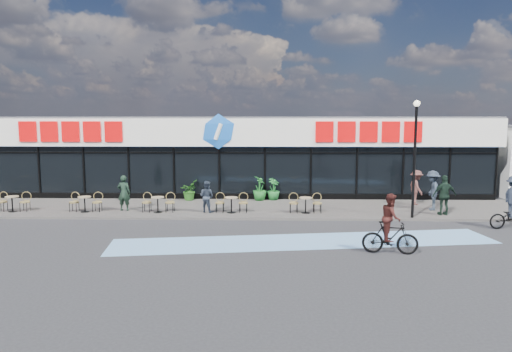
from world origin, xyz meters
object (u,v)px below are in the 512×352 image
Objects in this scene: potted_plant_left at (189,190)px; pedestrian_a at (432,190)px; pedestrian_c at (444,195)px; lamp_post at (415,149)px; patron_right at (207,197)px; cyclist_a at (390,229)px; potted_plant_right at (273,189)px; pedestrian_b at (416,187)px; potted_plant_mid at (260,188)px; patron_left at (124,193)px.

pedestrian_a reaches higher than potted_plant_left.
lamp_post is at bearing 15.80° from pedestrian_c.
patron_right is at bearing -73.98° from pedestrian_a.
pedestrian_c is at bearing -157.14° from patron_right.
potted_plant_left is 12.62m from cyclist_a.
pedestrian_b reaches higher than potted_plant_right.
patron_right reaches higher than potted_plant_mid.
potted_plant_right is at bearing -30.94° from pedestrian_c.
patron_right is (-2.44, -3.28, 0.09)m from potted_plant_mid.
pedestrian_c is (14.92, -0.67, 0.07)m from patron_left.
potted_plant_left is at bearing 158.45° from lamp_post.
potted_plant_right is 10.40m from cyclist_a.
lamp_post reaches higher than potted_plant_mid.
pedestrian_c reaches higher than pedestrian_b.
cyclist_a is (-2.39, -5.27, -2.34)m from lamp_post.
pedestrian_b is at bearing -170.51° from patron_left.
potted_plant_right is 0.65× the size of pedestrian_c.
potted_plant_mid is 0.65× the size of cyclist_a.
pedestrian_a reaches higher than pedestrian_b.
potted_plant_left is 0.54× the size of cyclist_a.
potted_plant_right is at bearing 74.00° from pedestrian_b.
potted_plant_left is at bearing -177.38° from potted_plant_right.
potted_plant_left is 3.95m from patron_left.
pedestrian_a is (12.20, -2.42, 0.41)m from potted_plant_left.
pedestrian_c reaches higher than patron_left.
potted_plant_mid is (-6.86, 4.27, -2.41)m from lamp_post.
pedestrian_c is at bearing 20.31° from lamp_post.
potted_plant_mid is at bearing -27.93° from pedestrian_c.
pedestrian_a is at bearing 50.41° from lamp_post.
lamp_post is at bearing -161.15° from patron_right.
pedestrian_a is at bearing 61.23° from cyclist_a.
lamp_post is 4.03m from pedestrian_b.
pedestrian_b is (14.48, 1.92, 0.04)m from patron_left.
cyclist_a reaches higher than potted_plant_right.
pedestrian_a is (8.36, -2.46, 0.30)m from potted_plant_mid.
potted_plant_right is (0.75, 0.17, -0.06)m from potted_plant_mid.
patron_right reaches higher than potted_plant_right.
potted_plant_right is 0.59× the size of cyclist_a.
potted_plant_right is 7.40m from pedestrian_b.
potted_plant_mid is 1.10× the size of potted_plant_right.
cyclist_a is at bearing 51.18° from pedestrian_c.
potted_plant_right is 4.70m from patron_right.
patron_left is (-2.60, -2.96, 0.31)m from potted_plant_left.
pedestrian_b reaches higher than patron_right.
cyclist_a is at bearing -64.88° from potted_plant_mid.
cyclist_a reaches higher than patron_right.
lamp_post reaches higher than pedestrian_c.
potted_plant_left is at bearing -89.56° from pedestrian_a.
lamp_post reaches higher than potted_plant_right.
pedestrian_a is 1.04× the size of pedestrian_c.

